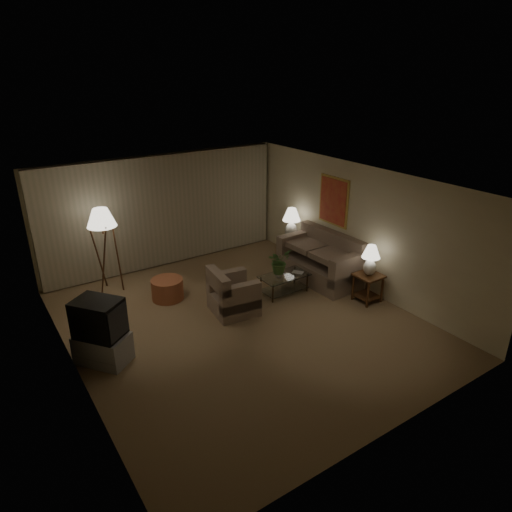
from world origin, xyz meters
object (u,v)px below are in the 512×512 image
Objects in this scene: armchair at (234,295)px; vase at (279,274)px; table_lamp_far at (292,220)px; ottoman at (167,289)px; floor_lamp at (105,249)px; table_lamp_near at (371,258)px; sofa at (319,262)px; crt_tv at (98,318)px; tv_cabinet at (103,348)px; side_table_near at (368,283)px; coffee_table at (284,281)px; side_table_far at (291,245)px.

vase is (1.17, 0.08, 0.13)m from armchair.
ottoman is (-3.42, -0.20, -0.83)m from table_lamp_far.
table_lamp_far is at bearing 3.27° from ottoman.
table_lamp_near is at bearing -38.62° from floor_lamp.
floor_lamp is (-4.16, 2.09, 0.55)m from sofa.
table_lamp_near is 0.71× the size of crt_tv.
table_lamp_far is 0.77× the size of tv_cabinet.
vase is at bearing -36.71° from floor_lamp.
vase is at bearing 137.59° from side_table_near.
coffee_table is at bearing -132.07° from table_lamp_far.
table_lamp_near is 4.25m from ottoman.
crt_tv is (-2.66, -0.22, 0.45)m from armchair.
ottoman is at bearing -110.32° from sofa.
sofa is 1.22m from vase.
armchair is at bearing -52.16° from floor_lamp.
coffee_table is 2.49m from ottoman.
ottoman is at bearing 144.89° from side_table_near.
table_lamp_far is (2.54, 1.43, 0.69)m from armchair.
vase is (-0.15, 0.00, 0.21)m from coffee_table.
crt_tv reaches higher than ottoman.
side_table_far is 5.47m from crt_tv.
armchair reaches higher than tv_cabinet.
sofa is 5.07m from tv_cabinet.
table_lamp_near is 5.29m from crt_tv.
crt_tv is (-5.20, -1.65, 0.41)m from side_table_far.
floor_lamp is at bearing 123.32° from tv_cabinet.
table_lamp_near is at bearing -35.11° from ottoman.
tv_cabinet is at bearing -140.72° from ottoman.
table_lamp_far is at bearing 170.71° from sofa.
side_table_near is 0.57× the size of coffee_table.
floor_lamp is (-4.31, 0.84, -0.07)m from table_lamp_far.
table_lamp_far is at bearing 44.61° from vase.
floor_lamp is 12.35× the size of vase.
crt_tv is 0.49× the size of floor_lamp.
table_lamp_near reaches higher than tv_cabinet.
table_lamp_far reaches higher than ottoman.
table_lamp_far is (0.00, 2.60, 0.64)m from side_table_near.
sofa is at bearing 96.34° from table_lamp_near.
coffee_table is at bearing 57.24° from tv_cabinet.
table_lamp_near is at bearing -45.73° from coffee_table.
crt_tv reaches higher than sofa.
crt_tv is (-3.98, -0.30, 0.54)m from coffee_table.
armchair is at bearing -176.35° from coffee_table.
side_table_near is 2.60m from side_table_far.
ottoman is (0.89, -1.04, -0.76)m from floor_lamp.
crt_tv reaches higher than coffee_table.
table_lamp_far is 5.05× the size of vase.
floor_lamp is 1.57m from ottoman.
side_table_far is at bearing 90.00° from side_table_near.
ottoman is (-3.42, -0.20, -0.19)m from side_table_far.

